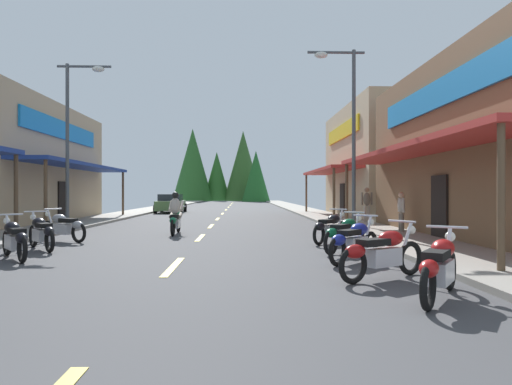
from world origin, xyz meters
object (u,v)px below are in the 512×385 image
(parked_car_curbside, at_px, (171,204))
(streetlamp_left, at_px, (75,123))
(streetlamp_right, at_px, (346,116))
(motorcycle_parked_right_0, at_px, (440,266))
(motorcycle_parked_right_3, at_px, (345,233))
(rider_cruising_lead, at_px, (176,217))
(motorcycle_parked_right_2, at_px, (354,240))
(motorcycle_parked_left_4, at_px, (64,226))
(motorcycle_parked_left_3, at_px, (41,232))
(motorcycle_parked_right_4, at_px, (330,227))
(pedestrian_browsing, at_px, (367,203))
(pedestrian_by_shop, at_px, (401,210))
(motorcycle_parked_left_2, at_px, (14,238))
(motorcycle_parked_right_1, at_px, (382,252))

(parked_car_curbside, bearing_deg, streetlamp_left, 174.16)
(streetlamp_right, xyz_separation_m, motorcycle_parked_right_0, (-1.03, -10.26, -3.94))
(motorcycle_parked_right_3, bearing_deg, rider_cruising_lead, 86.13)
(streetlamp_left, relative_size, streetlamp_right, 0.98)
(motorcycle_parked_right_2, height_order, parked_car_curbside, parked_car_curbside)
(motorcycle_parked_right_3, bearing_deg, motorcycle_parked_left_4, 112.49)
(rider_cruising_lead, bearing_deg, motorcycle_parked_left_3, 145.42)
(motorcycle_parked_right_4, bearing_deg, motorcycle_parked_right_0, -140.13)
(motorcycle_parked_right_0, height_order, parked_car_curbside, parked_car_curbside)
(motorcycle_parked_right_3, relative_size, pedestrian_browsing, 0.95)
(motorcycle_parked_right_3, distance_m, motorcycle_parked_left_3, 8.06)
(motorcycle_parked_right_2, relative_size, motorcycle_parked_right_4, 0.95)
(motorcycle_parked_right_2, height_order, motorcycle_parked_left_3, same)
(motorcycle_parked_left_3, xyz_separation_m, pedestrian_browsing, (11.41, 9.28, 0.55))
(pedestrian_by_shop, bearing_deg, motorcycle_parked_left_4, 10.52)
(motorcycle_parked_right_0, bearing_deg, motorcycle_parked_left_2, 98.39)
(motorcycle_parked_right_4, relative_size, motorcycle_parked_left_2, 1.00)
(streetlamp_left, distance_m, motorcycle_parked_right_3, 12.18)
(motorcycle_parked_right_2, distance_m, pedestrian_by_shop, 7.16)
(streetlamp_right, height_order, motorcycle_parked_left_2, streetlamp_right)
(parked_car_curbside, bearing_deg, motorcycle_parked_left_2, 179.25)
(motorcycle_parked_right_0, height_order, motorcycle_parked_left_3, same)
(motorcycle_parked_right_0, height_order, motorcycle_parked_right_4, same)
(streetlamp_right, relative_size, motorcycle_parked_left_3, 4.01)
(motorcycle_parked_left_3, bearing_deg, motorcycle_parked_left_2, 145.09)
(motorcycle_parked_right_3, relative_size, motorcycle_parked_left_2, 0.97)
(motorcycle_parked_left_3, bearing_deg, motorcycle_parked_right_0, -164.25)
(motorcycle_parked_right_1, xyz_separation_m, motorcycle_parked_right_2, (-0.01, 1.94, 0.00))
(motorcycle_parked_right_4, relative_size, rider_cruising_lead, 0.81)
(motorcycle_parked_left_3, bearing_deg, motorcycle_parked_right_4, -119.39)
(motorcycle_parked_right_4, distance_m, rider_cruising_lead, 5.93)
(pedestrian_by_shop, bearing_deg, motorcycle_parked_right_2, 62.93)
(motorcycle_parked_left_3, xyz_separation_m, rider_cruising_lead, (2.93, 4.34, 0.17))
(motorcycle_parked_left_2, height_order, parked_car_curbside, parked_car_curbside)
(motorcycle_parked_right_1, bearing_deg, motorcycle_parked_left_2, 129.91)
(motorcycle_parked_right_3, bearing_deg, motorcycle_parked_left_3, 125.84)
(streetlamp_left, bearing_deg, motorcycle_parked_right_4, -26.26)
(motorcycle_parked_right_3, bearing_deg, motorcycle_parked_right_4, 39.58)
(motorcycle_parked_right_0, distance_m, pedestrian_by_shop, 10.22)
(motorcycle_parked_right_2, distance_m, parked_car_curbside, 25.52)
(motorcycle_parked_right_1, distance_m, motorcycle_parked_right_4, 5.66)
(motorcycle_parked_right_1, distance_m, motorcycle_parked_right_3, 3.58)
(motorcycle_parked_right_2, height_order, motorcycle_parked_left_4, same)
(streetlamp_right, bearing_deg, motorcycle_parked_right_4, -111.09)
(motorcycle_parked_left_4, height_order, pedestrian_browsing, pedestrian_browsing)
(motorcycle_parked_right_4, distance_m, motorcycle_parked_left_3, 8.20)
(streetlamp_left, distance_m, pedestrian_browsing, 13.57)
(motorcycle_parked_right_0, height_order, motorcycle_parked_right_1, same)
(rider_cruising_lead, bearing_deg, streetlamp_right, -89.18)
(motorcycle_parked_right_0, distance_m, motorcycle_parked_right_3, 5.09)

